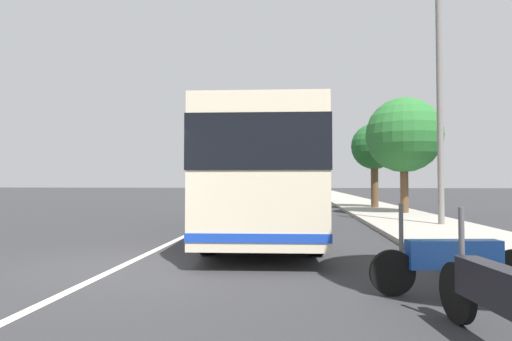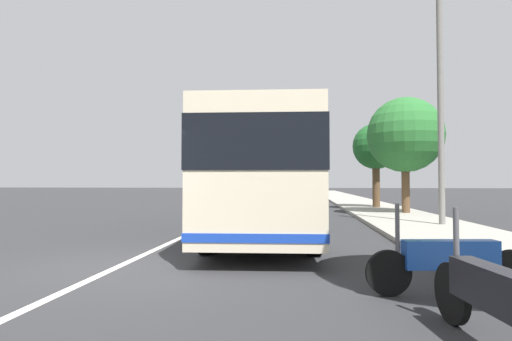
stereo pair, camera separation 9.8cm
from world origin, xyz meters
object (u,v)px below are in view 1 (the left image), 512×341
car_side_street (243,191)px  roadside_tree_mid_block (404,135)px  car_behind_bus (287,192)px  roadside_tree_far_block (374,147)px  utility_pole (440,103)px  coach_bus (265,174)px  car_oncoming (255,189)px  motorcycle_mid_row (453,260)px  motorcycle_far_end (498,298)px

car_side_street → roadside_tree_mid_block: (-18.70, -10.18, 3.08)m
car_behind_bus → roadside_tree_far_block: 14.49m
car_side_street → car_behind_bus: car_side_street is taller
roadside_tree_mid_block → utility_pole: size_ratio=0.65×
coach_bus → car_oncoming: 37.74m
coach_bus → car_behind_bus: coach_bus is taller
motorcycle_mid_row → utility_pole: utility_pole is taller
coach_bus → motorcycle_far_end: (-7.97, -2.79, -1.33)m
motorcycle_mid_row → car_side_street: car_side_street is taller
motorcycle_mid_row → roadside_tree_mid_block: roadside_tree_mid_block is taller
roadside_tree_far_block → utility_pole: size_ratio=0.58×
roadside_tree_mid_block → roadside_tree_far_block: 4.25m
utility_pole → coach_bus: bearing=112.2°
roadside_tree_far_block → roadside_tree_mid_block: bearing=-172.1°
car_oncoming → motorcycle_far_end: bearing=7.2°
coach_bus → car_behind_bus: 25.00m
motorcycle_mid_row → coach_bus: bearing=-70.2°
car_oncoming → roadside_tree_mid_block: (-29.84, -10.23, 3.07)m
roadside_tree_mid_block → utility_pole: 5.28m
car_side_street → utility_pole: (-23.95, -10.05, 3.59)m
roadside_tree_mid_block → utility_pole: (-5.26, 0.14, 0.51)m
motorcycle_far_end → car_behind_bus: bearing=-2.5°
motorcycle_mid_row → car_behind_bus: (31.08, 3.10, 0.21)m
car_behind_bus → roadside_tree_mid_block: bearing=-165.0°
car_side_street → roadside_tree_mid_block: 21.51m
motorcycle_far_end → roadside_tree_mid_block: (15.61, -3.17, 3.29)m
car_side_street → car_behind_bus: (-1.36, -4.20, -0.01)m
motorcycle_far_end → motorcycle_mid_row: (1.86, -0.29, -0.00)m
car_behind_bus → car_side_street: bearing=68.1°
car_side_street → roadside_tree_mid_block: size_ratio=0.74×
coach_bus → roadside_tree_far_block: roadside_tree_far_block is taller
motorcycle_mid_row → car_side_street: size_ratio=0.56×
coach_bus → roadside_tree_far_block: 13.12m
roadside_tree_far_block → car_behind_bus: bearing=22.3°
car_behind_bus → roadside_tree_mid_block: (-17.34, -5.98, 3.09)m
coach_bus → motorcycle_mid_row: 6.97m
coach_bus → motorcycle_mid_row: bearing=-156.3°
coach_bus → motorcycle_mid_row: size_ratio=4.44×
car_behind_bus → roadside_tree_far_block: roadside_tree_far_block is taller
motorcycle_far_end → utility_pole: (10.35, -3.03, 3.80)m
car_side_street → roadside_tree_far_block: 17.62m
motorcycle_mid_row → roadside_tree_mid_block: 14.42m
car_oncoming → utility_pole: 36.70m
car_side_street → utility_pole: bearing=19.0°
motorcycle_far_end → motorcycle_mid_row: bearing=-16.1°
motorcycle_far_end → car_side_street: (34.30, 7.01, 0.21)m
coach_bus → car_behind_bus: (24.98, 0.03, -1.13)m
motorcycle_mid_row → car_oncoming: car_oncoming is taller
motorcycle_mid_row → roadside_tree_far_block: (17.95, -2.30, 3.10)m
roadside_tree_far_block → motorcycle_mid_row: bearing=172.7°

